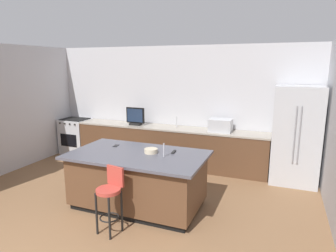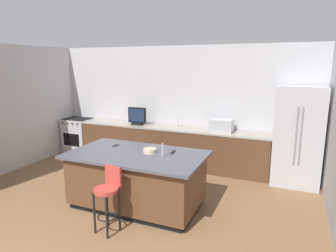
% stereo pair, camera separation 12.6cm
% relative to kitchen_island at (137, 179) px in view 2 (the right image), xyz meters
% --- Properties ---
extents(wall_back, '(6.80, 0.12, 2.76)m').
position_rel_kitchen_island_xyz_m(wall_back, '(-0.22, 2.50, 0.91)').
color(wall_back, '#BCBCC1').
rests_on(wall_back, ground_plane).
extents(counter_back, '(4.57, 0.62, 0.91)m').
position_rel_kitchen_island_xyz_m(counter_back, '(-0.31, 2.12, -0.01)').
color(counter_back, brown).
rests_on(counter_back, ground_plane).
extents(kitchen_island, '(2.22, 1.28, 0.91)m').
position_rel_kitchen_island_xyz_m(kitchen_island, '(0.00, 0.00, 0.00)').
color(kitchen_island, black).
rests_on(kitchen_island, ground_plane).
extents(refrigerator, '(0.88, 0.77, 1.94)m').
position_rel_kitchen_island_xyz_m(refrigerator, '(2.43, 2.06, 0.50)').
color(refrigerator, '#B7BABF').
rests_on(refrigerator, ground_plane).
extents(range_oven, '(0.71, 0.63, 0.93)m').
position_rel_kitchen_island_xyz_m(range_oven, '(-2.96, 2.12, -0.00)').
color(range_oven, '#B7BABF').
rests_on(range_oven, ground_plane).
extents(microwave, '(0.48, 0.36, 0.27)m').
position_rel_kitchen_island_xyz_m(microwave, '(0.92, 2.12, 0.58)').
color(microwave, '#B7BABF').
rests_on(microwave, counter_back).
extents(tv_monitor, '(0.46, 0.16, 0.42)m').
position_rel_kitchen_island_xyz_m(tv_monitor, '(-1.13, 2.07, 0.64)').
color(tv_monitor, black).
rests_on(tv_monitor, counter_back).
extents(sink_faucet_back, '(0.02, 0.02, 0.24)m').
position_rel_kitchen_island_xyz_m(sink_faucet_back, '(-0.13, 2.22, 0.56)').
color(sink_faucet_back, '#B2B2B7').
rests_on(sink_faucet_back, counter_back).
extents(sink_faucet_island, '(0.02, 0.02, 0.22)m').
position_rel_kitchen_island_xyz_m(sink_faucet_island, '(0.46, -0.00, 0.56)').
color(sink_faucet_island, '#B2B2B7').
rests_on(sink_faucet_island, kitchen_island).
extents(bar_stool_center, '(0.35, 0.36, 0.94)m').
position_rel_kitchen_island_xyz_m(bar_stool_center, '(0.01, -0.85, 0.09)').
color(bar_stool_center, '#B23D33').
rests_on(bar_stool_center, ground_plane).
extents(fruit_bowl, '(0.22, 0.22, 0.07)m').
position_rel_kitchen_island_xyz_m(fruit_bowl, '(0.19, 0.12, 0.48)').
color(fruit_bowl, beige).
rests_on(fruit_bowl, kitchen_island).
extents(cell_phone, '(0.09, 0.16, 0.01)m').
position_rel_kitchen_island_xyz_m(cell_phone, '(-0.57, 0.26, 0.45)').
color(cell_phone, black).
rests_on(cell_phone, kitchen_island).
extents(tv_remote, '(0.06, 0.17, 0.02)m').
position_rel_kitchen_island_xyz_m(tv_remote, '(0.53, 0.27, 0.46)').
color(tv_remote, black).
rests_on(tv_remote, kitchen_island).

